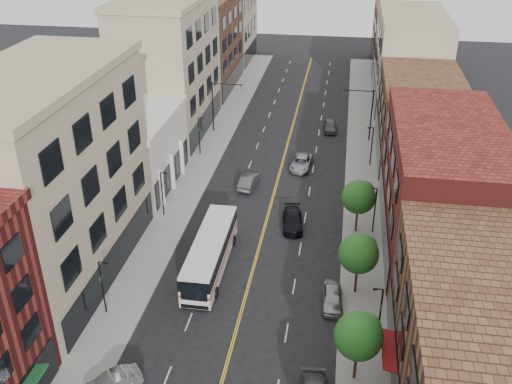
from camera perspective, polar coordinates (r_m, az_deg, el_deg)
The scene contains 30 objects.
sidewalk_left at distance 70.90m, azimuth -5.79°, elevation 2.10°, with size 4.00×110.00×0.15m, color gray.
sidewalk_right at distance 68.88m, azimuth 10.54°, elevation 0.92°, with size 4.00×110.00×0.15m, color gray.
bldg_l_tanoffice at distance 51.20m, azimuth -20.03°, elevation 0.75°, with size 10.00×22.00×18.00m, color tan.
bldg_l_white at distance 67.89m, azimuth -12.53°, elevation 3.97°, with size 10.00×14.00×8.00m, color silver.
bldg_l_far_a at distance 81.25m, azimuth -8.70°, elevation 12.13°, with size 10.00×20.00×18.00m, color tan.
bldg_l_far_b at distance 100.23m, azimuth -5.24°, elevation 14.52°, with size 10.00×20.00×15.00m, color brown.
bldg_l_far_c at distance 116.85m, azimuth -3.11°, elevation 17.82°, with size 10.00×16.00×20.00m, color tan.
bldg_r_near at distance 38.50m, azimuth 22.39°, elevation -17.35°, with size 10.00×26.00×10.00m, color brown.
bldg_r_mid at distance 57.21m, azimuth 18.11°, elevation 0.65°, with size 10.00×22.00×12.00m, color #5C1A18.
bldg_r_far_a at distance 76.68m, azimuth 16.09°, elevation 7.20°, with size 10.00×20.00×10.00m, color brown.
bldg_r_far_b at distance 96.01m, azimuth 15.10°, elevation 12.76°, with size 10.00×22.00×14.00m, color tan.
bldg_r_far_c at distance 115.70m, azimuth 14.24°, elevation 14.65°, with size 10.00×18.00×11.00m, color brown.
tree_r_1 at distance 40.82m, azimuth 10.35°, elevation -13.85°, with size 3.40×3.40×5.59m.
tree_r_2 at distance 48.74m, azimuth 10.34°, elevation -5.99°, with size 3.40×3.40×5.59m.
tree_r_3 at distance 57.30m, azimuth 10.33°, elevation -0.40°, with size 3.40×3.40×5.59m.
lamp_l_1 at distance 47.99m, azimuth -15.09°, elevation -8.91°, with size 0.81×0.55×5.05m.
lamp_l_2 at distance 60.49m, azimuth -9.35°, elevation 0.06°, with size 0.81×0.55×5.05m.
lamp_l_3 at distance 74.34m, azimuth -5.67°, elevation 5.84°, with size 0.81×0.55×5.05m.
lamp_r_1 at distance 44.66m, azimuth 12.26°, elevation -11.71°, with size 0.81×0.55×5.05m.
lamp_r_2 at distance 57.88m, azimuth 11.77°, elevation -1.55°, with size 0.81×0.55×5.05m.
lamp_r_3 at distance 72.24m, azimuth 11.48°, elevation 4.71°, with size 0.81×0.55×5.05m.
signal_mast_left at distance 80.85m, azimuth -3.86°, elevation 9.06°, with size 4.49×0.18×7.20m.
signal_mast_right at distance 79.04m, azimuth 10.99°, elevation 8.15°, with size 4.49×0.18×7.20m.
city_bus at distance 52.34m, azimuth -4.58°, elevation -5.93°, with size 3.08×12.43×3.19m.
car_angle_b at distance 43.04m, azimuth -14.22°, elevation -18.03°, with size 1.44×4.14×1.36m, color #AEB2B6.
car_parked_far at distance 49.06m, azimuth 7.64°, elevation -10.43°, with size 1.71×4.24×1.45m, color #95989C.
car_lane_behind at distance 66.65m, azimuth -0.74°, elevation 1.11°, with size 1.58×4.54×1.50m, color #434347.
car_lane_a at distance 59.03m, azimuth 3.67°, elevation -2.85°, with size 2.03×5.00×1.45m, color black.
car_lane_b at distance 71.42m, azimuth 4.56°, elevation 2.93°, with size 2.35×5.10×1.42m, color #979A9E.
car_lane_c at distance 83.06m, azimuth 7.42°, elevation 6.55°, with size 1.75×4.35×1.48m, color #47474B.
Camera 1 is at (7.03, -26.36, 31.23)m, focal length 40.00 mm.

